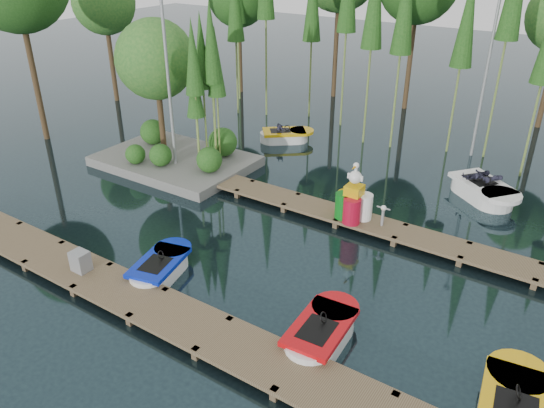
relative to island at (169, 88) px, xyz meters
The scene contains 14 objects.
ground_plane 7.79m from the island, 27.58° to the right, with size 90.00×90.00×0.00m, color #1A2C31.
near_dock 10.44m from the island, 51.04° to the right, with size 18.00×1.50×0.50m.
far_dock 7.91m from the island, ahead, with size 15.00×1.20×0.50m.
island is the anchor object (origin of this frame).
lamp_island 1.56m from the island, 44.71° to the right, with size 0.30×0.30×7.25m.
lamp_rear 12.91m from the island, 36.82° to the left, with size 0.30×0.30×7.25m.
boat_blue 8.91m from the island, 49.89° to the right, with size 1.60×2.59×0.81m.
boat_red 12.66m from the island, 31.01° to the right, with size 1.32×2.66×0.87m.
boat_yellow_far 6.08m from the island, 61.12° to the left, with size 2.65×2.45×1.25m.
boat_white_far 12.65m from the island, 17.08° to the left, with size 3.21×2.94×1.43m.
utility_cabinet 9.02m from the island, 64.35° to the right, with size 0.48×0.41×0.59m, color gray.
yellow_barrel 8.77m from the island, ahead, with size 0.55×0.55×0.83m, color #E0A90B.
drum_cluster 9.08m from the island, ahead, with size 1.15×1.05×1.99m.
seagull_post 10.04m from the island, ahead, with size 0.45×0.24×0.72m.
Camera 1 is at (8.68, -11.82, 8.72)m, focal length 35.00 mm.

